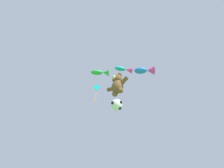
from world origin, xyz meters
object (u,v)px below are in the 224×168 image
Objects in this scene: fish_kite_teal at (124,69)px; fish_kite_cobalt at (146,70)px; teddy_bear_kite at (117,84)px; fish_kite_emerald at (101,73)px; soccer_ball_kite at (117,105)px; diamond_kite at (97,89)px.

fish_kite_cobalt is at bearing 38.00° from fish_kite_teal.
fish_kite_teal reaches higher than teddy_bear_kite.
soccer_ball_kite is at bearing 85.06° from fish_kite_emerald.
diamond_kite is at bearing -169.52° from fish_kite_cobalt.
soccer_ball_kite is 4.21m from fish_kite_cobalt.
fish_kite_cobalt reaches higher than teddy_bear_kite.
soccer_ball_kite is 0.59× the size of fish_kite_cobalt.
fish_kite_cobalt is (2.78, 0.95, 3.01)m from soccer_ball_kite.
fish_kite_emerald is 3.21m from diamond_kite.
fish_kite_teal is at bearing -9.52° from soccer_ball_kite.
diamond_kite reaches higher than fish_kite_emerald.
fish_kite_emerald is (-0.16, -1.80, 2.70)m from soccer_ball_kite.
soccer_ball_kite is at bearing -161.09° from fish_kite_cobalt.
teddy_bear_kite is 1.50× the size of fish_kite_teal.
fish_kite_emerald is at bearing -132.32° from fish_kite_teal.
teddy_bear_kite reaches higher than soccer_ball_kite.
fish_kite_teal is 0.62× the size of diamond_kite.
fish_kite_teal reaches higher than fish_kite_emerald.
teddy_bear_kite is at bearing -4.45° from diamond_kite.
diamond_kite reaches higher than fish_kite_teal.
diamond_kite is (-3.13, 0.24, 1.64)m from teddy_bear_kite.
fish_kite_teal is 2.25m from fish_kite_emerald.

